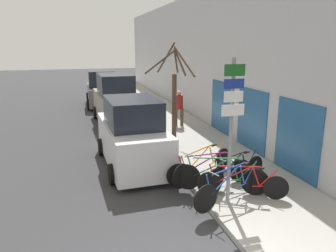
{
  "coord_description": "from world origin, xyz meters",
  "views": [
    {
      "loc": [
        -1.93,
        -4.24,
        3.98
      ],
      "look_at": [
        0.94,
        5.87,
        1.33
      ],
      "focal_mm": 35.0,
      "sensor_mm": 36.0,
      "label": 1
    }
  ],
  "objects_px": {
    "parked_car_2": "(102,90)",
    "street_tree": "(174,97)",
    "bicycle_5": "(203,165)",
    "parked_car_0": "(132,136)",
    "signpost": "(231,122)",
    "bicycle_1": "(242,183)",
    "parked_car_1": "(115,102)",
    "bicycle_0": "(232,187)",
    "bicycle_3": "(236,171)",
    "bicycle_2": "(221,177)",
    "bicycle_4": "(210,171)",
    "pedestrian_near": "(179,106)"
  },
  "relations": [
    {
      "from": "parked_car_2",
      "to": "street_tree",
      "type": "height_order",
      "value": "street_tree"
    },
    {
      "from": "bicycle_5",
      "to": "parked_car_0",
      "type": "relative_size",
      "value": 0.51
    },
    {
      "from": "bicycle_5",
      "to": "parked_car_0",
      "type": "distance_m",
      "value": 2.7
    },
    {
      "from": "street_tree",
      "to": "bicycle_5",
      "type": "bearing_deg",
      "value": -91.77
    },
    {
      "from": "signpost",
      "to": "bicycle_1",
      "type": "bearing_deg",
      "value": 10.45
    },
    {
      "from": "parked_car_2",
      "to": "parked_car_1",
      "type": "bearing_deg",
      "value": -86.08
    },
    {
      "from": "parked_car_2",
      "to": "bicycle_0",
      "type": "bearing_deg",
      "value": -81.53
    },
    {
      "from": "signpost",
      "to": "bicycle_3",
      "type": "height_order",
      "value": "signpost"
    },
    {
      "from": "parked_car_1",
      "to": "bicycle_2",
      "type": "bearing_deg",
      "value": -81.81
    },
    {
      "from": "bicycle_3",
      "to": "parked_car_1",
      "type": "distance_m",
      "value": 9.06
    },
    {
      "from": "parked_car_1",
      "to": "bicycle_5",
      "type": "bearing_deg",
      "value": -81.37
    },
    {
      "from": "bicycle_1",
      "to": "bicycle_4",
      "type": "xyz_separation_m",
      "value": [
        -0.47,
        0.97,
        0.02
      ]
    },
    {
      "from": "bicycle_0",
      "to": "street_tree",
      "type": "height_order",
      "value": "street_tree"
    },
    {
      "from": "bicycle_3",
      "to": "parked_car_0",
      "type": "bearing_deg",
      "value": 21.1
    },
    {
      "from": "bicycle_0",
      "to": "parked_car_2",
      "type": "bearing_deg",
      "value": -13.13
    },
    {
      "from": "pedestrian_near",
      "to": "signpost",
      "type": "bearing_deg",
      "value": -91.58
    },
    {
      "from": "bicycle_5",
      "to": "parked_car_2",
      "type": "distance_m",
      "value": 13.6
    },
    {
      "from": "bicycle_4",
      "to": "pedestrian_near",
      "type": "distance_m",
      "value": 6.82
    },
    {
      "from": "signpost",
      "to": "parked_car_0",
      "type": "bearing_deg",
      "value": 117.37
    },
    {
      "from": "bicycle_4",
      "to": "bicycle_5",
      "type": "relative_size",
      "value": 1.09
    },
    {
      "from": "bicycle_3",
      "to": "street_tree",
      "type": "height_order",
      "value": "street_tree"
    },
    {
      "from": "signpost",
      "to": "bicycle_5",
      "type": "relative_size",
      "value": 1.56
    },
    {
      "from": "signpost",
      "to": "parked_car_0",
      "type": "xyz_separation_m",
      "value": [
        -1.8,
        3.48,
        -1.15
      ]
    },
    {
      "from": "bicycle_3",
      "to": "bicycle_5",
      "type": "bearing_deg",
      "value": 26.93
    },
    {
      "from": "signpost",
      "to": "bicycle_4",
      "type": "height_order",
      "value": "signpost"
    },
    {
      "from": "bicycle_0",
      "to": "bicycle_1",
      "type": "distance_m",
      "value": 0.43
    },
    {
      "from": "bicycle_4",
      "to": "bicycle_5",
      "type": "height_order",
      "value": "bicycle_5"
    },
    {
      "from": "bicycle_5",
      "to": "street_tree",
      "type": "bearing_deg",
      "value": -31.01
    },
    {
      "from": "pedestrian_near",
      "to": "parked_car_0",
      "type": "bearing_deg",
      "value": -117.96
    },
    {
      "from": "bicycle_2",
      "to": "signpost",
      "type": "bearing_deg",
      "value": -155.23
    },
    {
      "from": "pedestrian_near",
      "to": "bicycle_5",
      "type": "bearing_deg",
      "value": -94.31
    },
    {
      "from": "parked_car_2",
      "to": "street_tree",
      "type": "xyz_separation_m",
      "value": [
        1.85,
        -10.17,
        1.01
      ]
    },
    {
      "from": "signpost",
      "to": "pedestrian_near",
      "type": "distance_m",
      "value": 7.89
    },
    {
      "from": "pedestrian_near",
      "to": "parked_car_1",
      "type": "bearing_deg",
      "value": 153.33
    },
    {
      "from": "bicycle_2",
      "to": "street_tree",
      "type": "relative_size",
      "value": 0.57
    },
    {
      "from": "bicycle_2",
      "to": "bicycle_3",
      "type": "relative_size",
      "value": 1.03
    },
    {
      "from": "street_tree",
      "to": "bicycle_3",
      "type": "bearing_deg",
      "value": -81.25
    },
    {
      "from": "bicycle_0",
      "to": "pedestrian_near",
      "type": "height_order",
      "value": "pedestrian_near"
    },
    {
      "from": "bicycle_4",
      "to": "parked_car_0",
      "type": "distance_m",
      "value": 3.04
    },
    {
      "from": "parked_car_0",
      "to": "parked_car_2",
      "type": "height_order",
      "value": "parked_car_2"
    },
    {
      "from": "bicycle_1",
      "to": "pedestrian_near",
      "type": "xyz_separation_m",
      "value": [
        0.76,
        7.65,
        0.6
      ]
    },
    {
      "from": "bicycle_3",
      "to": "pedestrian_near",
      "type": "height_order",
      "value": "pedestrian_near"
    },
    {
      "from": "bicycle_2",
      "to": "bicycle_5",
      "type": "bearing_deg",
      "value": 33.25
    },
    {
      "from": "signpost",
      "to": "bicycle_5",
      "type": "height_order",
      "value": "signpost"
    },
    {
      "from": "bicycle_3",
      "to": "parked_car_1",
      "type": "relative_size",
      "value": 0.45
    },
    {
      "from": "bicycle_3",
      "to": "parked_car_1",
      "type": "xyz_separation_m",
      "value": [
        -2.22,
        8.77,
        0.6
      ]
    },
    {
      "from": "bicycle_1",
      "to": "street_tree",
      "type": "distance_m",
      "value": 4.94
    },
    {
      "from": "pedestrian_near",
      "to": "street_tree",
      "type": "distance_m",
      "value": 3.32
    },
    {
      "from": "bicycle_1",
      "to": "parked_car_2",
      "type": "xyz_separation_m",
      "value": [
        -2.26,
        14.85,
        0.51
      ]
    },
    {
      "from": "bicycle_3",
      "to": "bicycle_4",
      "type": "relative_size",
      "value": 0.88
    }
  ]
}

